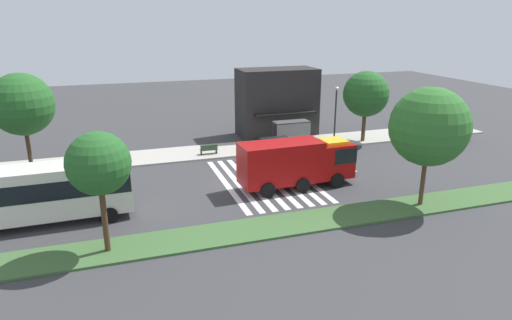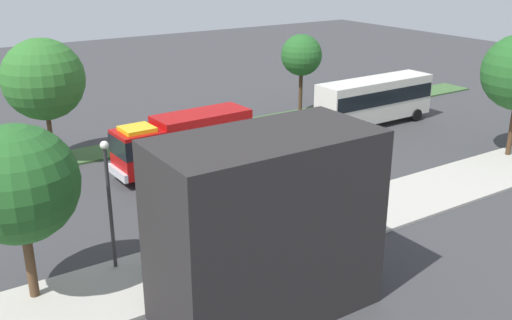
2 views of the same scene
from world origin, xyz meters
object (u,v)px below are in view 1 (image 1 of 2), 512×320
Objects in this scene: bus_stop_shelter at (293,129)px; sidewalk_tree_west at (22,104)px; parked_car_mid at (447,132)px; bench_near_shelter at (254,145)px; median_tree_far_west at (98,164)px; street_lamp at (336,111)px; bench_west_of_shelter at (209,149)px; transit_bus at (45,190)px; fire_truck at (299,161)px; parked_car_west at (277,148)px; sidewalk_tree_center at (366,94)px; median_tree_west at (429,127)px.

bus_stop_shelter is 23.61m from sidewalk_tree_west.
parked_car_mid is 20.50m from bench_near_shelter.
median_tree_far_west is at bearing -70.09° from sidewalk_tree_west.
street_lamp is 26.68m from median_tree_far_west.
sidewalk_tree_west reaches higher than bench_near_shelter.
parked_car_mid is 0.80× the size of street_lamp.
parked_car_mid is at bearing -5.83° from bench_west_of_shelter.
parked_car_mid is 12.57m from street_lamp.
bus_stop_shelter reaches higher than bench_west_of_shelter.
transit_bus is 20.28m from bench_near_shelter.
bench_west_of_shelter is at bearing -140.35° from transit_bus.
transit_bus reaches higher than fire_truck.
sidewalk_tree_west reaches higher than fire_truck.
parked_car_west is at bearing -60.00° from bench_near_shelter.
street_lamp is at bearing -0.83° from sidewalk_tree_west.
fire_truck is at bearing -160.04° from parked_car_mid.
sidewalk_tree_center reaches higher than transit_bus.
sidewalk_tree_center is (-8.62, 2.20, 4.06)m from parked_car_mid.
parked_car_west is 6.35m from bench_west_of_shelter.
sidewalk_tree_center is at bearing -1.58° from bench_near_shelter.
bus_stop_shelter is (3.63, 9.92, -0.11)m from fire_truck.
fire_truck is at bearing 23.51° from median_tree_far_west.
sidewalk_tree_west is 16.71m from median_tree_far_west.
sidewalk_tree_west reaches higher than median_tree_far_west.
sidewalk_tree_west reaches higher than parked_car_west.
bench_west_of_shelter is (-4.36, 0.00, 0.00)m from bench_near_shelter.
transit_bus is at bearing 123.73° from median_tree_far_west.
street_lamp is at bearing -159.09° from transit_bus.
sidewalk_tree_center is at bearing 38.12° from fire_truck.
sidewalk_tree_center is at bearing 165.27° from parked_car_mid.
parked_car_west is 1.01× the size of parked_car_mid.
street_lamp is (-12.15, 1.80, 2.69)m from parked_car_mid.
sidewalk_tree_west is (-20.75, 2.20, 4.82)m from parked_car_west.
transit_bus is 1.79× the size of street_lamp.
median_tree_far_west is at bearing 180.00° from median_tree_west.
bus_stop_shelter is 0.61× the size of street_lamp.
bench_west_of_shelter is (-24.71, 2.52, -0.30)m from parked_car_mid.
median_tree_west is (-13.60, -13.50, 4.64)m from parked_car_mid.
median_tree_west reaches higher than fire_truck.
parked_car_west is 20.33m from transit_bus.
median_tree_far_west is at bearing -130.34° from bench_near_shelter.
transit_bus is 1.30× the size of median_tree_west.
bus_stop_shelter is (-16.34, 2.50, 1.00)m from parked_car_mid.
sidewalk_tree_west reaches higher than median_tree_west.
transit_bus is 1.45× the size of sidewalk_tree_center.
parked_car_mid is 19.71m from median_tree_west.
sidewalk_tree_center is (11.72, -0.32, 4.36)m from bench_near_shelter.
fire_truck is at bearing -177.92° from transit_bus.
bus_stop_shelter is 0.43× the size of sidewalk_tree_west.
bench_west_of_shelter is 19.04m from median_tree_far_west.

